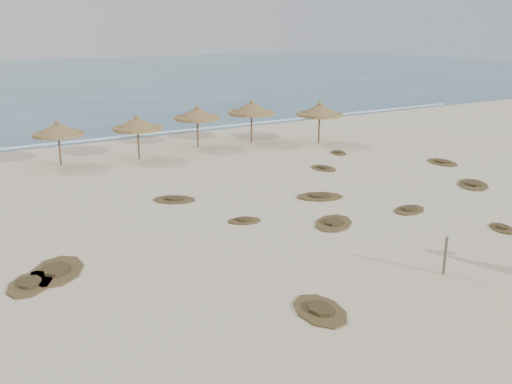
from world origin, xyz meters
TOP-DOWN VIEW (x-y plane):
  - ground at (0.00, 0.00)m, footprint 160.00×160.00m
  - ocean at (0.00, 75.00)m, footprint 200.00×100.00m
  - foam_line at (0.00, 26.00)m, footprint 70.00×0.60m
  - palapa_1 at (-5.64, 19.23)m, footprint 2.98×2.98m
  - palapa_2 at (-1.05, 18.44)m, footprint 3.43×3.43m
  - palapa_3 at (3.63, 19.73)m, footprint 3.85×3.85m
  - palapa_4 at (7.61, 19.26)m, footprint 3.65×3.65m
  - palapa_5 at (11.50, 16.50)m, footprint 3.34×3.34m
  - fence_post_near at (1.87, -3.20)m, footprint 0.12×0.12m
  - scrub_0 at (-10.34, 3.15)m, footprint 2.19×2.48m
  - scrub_1 at (-9.35, 3.76)m, footprint 2.73×3.16m
  - scrub_2 at (-1.27, 4.91)m, footprint 1.69×1.38m
  - scrub_3 at (3.66, 6.07)m, footprint 2.73×2.35m
  - scrub_4 at (5.87, 2.30)m, footprint 2.00×1.54m
  - scrub_5 at (14.37, 7.89)m, footprint 1.91×2.51m
  - scrub_7 at (7.29, 10.47)m, footprint 1.32×1.89m
  - scrub_9 at (1.81, 2.68)m, footprint 2.77×2.62m
  - scrub_10 at (10.63, 13.23)m, footprint 1.36×1.70m
  - scrub_11 at (-3.34, -3.14)m, footprint 1.77×2.40m
  - scrub_12 at (7.39, -1.42)m, footprint 1.39×1.62m
  - scrub_13 at (-2.63, 9.29)m, footprint 2.47×2.34m
  - scrub_14 at (11.82, 3.60)m, footprint 2.77×2.78m

SIDE VIEW (x-z plane):
  - ground at x=0.00m, z-range 0.00..0.00m
  - ocean at x=0.00m, z-range 0.00..0.01m
  - foam_line at x=0.00m, z-range 0.00..0.01m
  - scrub_1 at x=-9.35m, z-range -0.03..0.13m
  - scrub_2 at x=-1.27m, z-range -0.03..0.13m
  - scrub_10 at x=10.63m, z-range -0.03..0.13m
  - scrub_4 at x=5.87m, z-range -0.03..0.13m
  - scrub_5 at x=14.37m, z-range -0.03..0.13m
  - scrub_9 at x=1.81m, z-range -0.03..0.13m
  - scrub_12 at x=7.39m, z-range -0.03..0.13m
  - scrub_14 at x=11.82m, z-range -0.03..0.13m
  - scrub_0 at x=-10.34m, z-range -0.03..0.13m
  - scrub_3 at x=3.66m, z-range -0.03..0.13m
  - scrub_7 at x=7.29m, z-range -0.03..0.13m
  - scrub_11 at x=-3.34m, z-range -0.03..0.13m
  - scrub_13 at x=-2.63m, z-range -0.03..0.13m
  - fence_post_near at x=1.87m, z-range 0.00..1.34m
  - palapa_1 at x=-5.64m, z-range 0.77..3.54m
  - palapa_2 at x=-1.05m, z-range 0.78..3.61m
  - palapa_3 at x=3.63m, z-range 0.81..3.75m
  - palapa_5 at x=11.50m, z-range 0.83..3.83m
  - palapa_4 at x=7.61m, z-range 0.85..3.94m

